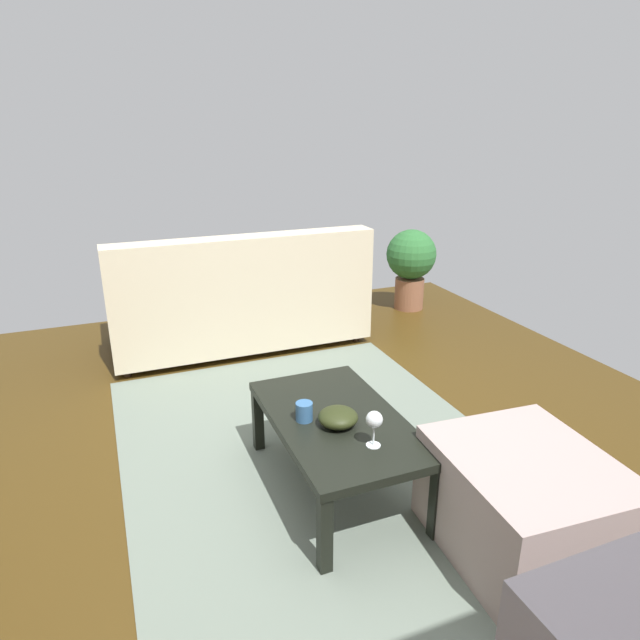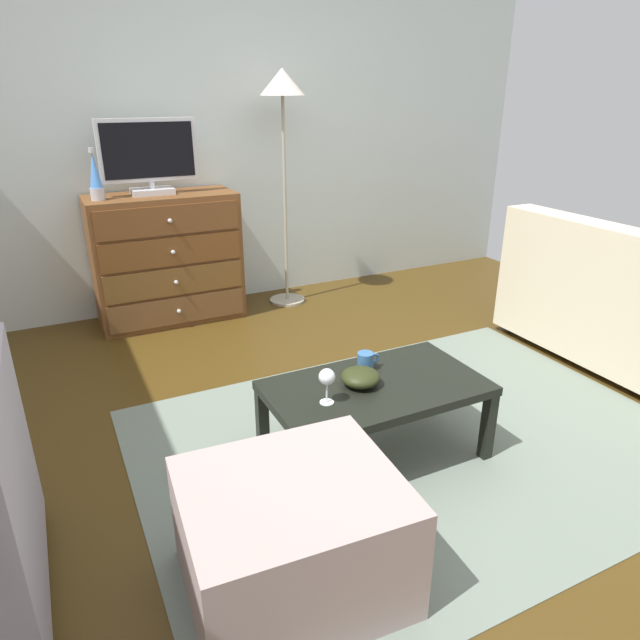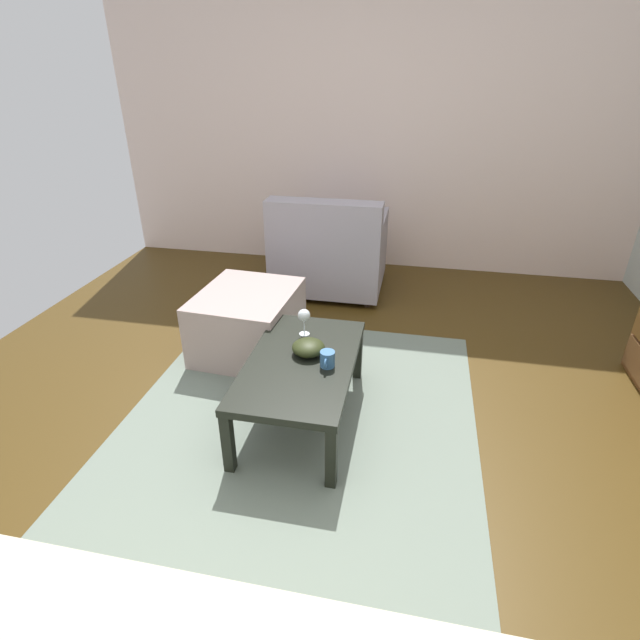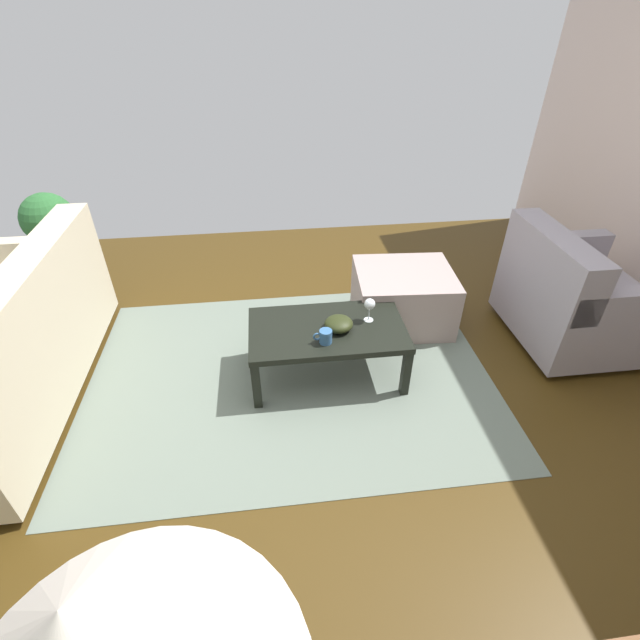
% 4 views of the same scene
% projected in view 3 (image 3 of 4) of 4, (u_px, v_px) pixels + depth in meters
% --- Properties ---
extents(ground_plane, '(5.56, 5.01, 0.05)m').
position_uv_depth(ground_plane, '(335.00, 430.00, 2.65)').
color(ground_plane, '#443010').
extents(wall_plain_left, '(0.12, 5.01, 2.67)m').
position_uv_depth(wall_plain_left, '(388.00, 117.00, 4.22)').
color(wall_plain_left, beige).
rests_on(wall_plain_left, ground_plane).
extents(area_rug, '(2.60, 1.90, 0.01)m').
position_uv_depth(area_rug, '(290.00, 446.00, 2.50)').
color(area_rug, slate).
rests_on(area_rug, ground_plane).
extents(coffee_table, '(0.97, 0.55, 0.37)m').
position_uv_depth(coffee_table, '(301.00, 367.00, 2.56)').
color(coffee_table, black).
rests_on(coffee_table, ground_plane).
extents(wine_glass, '(0.07, 0.07, 0.16)m').
position_uv_depth(wine_glass, '(304.00, 316.00, 2.72)').
color(wine_glass, silver).
rests_on(wine_glass, coffee_table).
extents(mug, '(0.11, 0.08, 0.08)m').
position_uv_depth(mug, '(327.00, 359.00, 2.46)').
color(mug, '#356396').
rests_on(mug, coffee_table).
extents(bowl_decorative, '(0.17, 0.17, 0.08)m').
position_uv_depth(bowl_decorative, '(308.00, 347.00, 2.57)').
color(bowl_decorative, '#272E14').
rests_on(bowl_decorative, coffee_table).
extents(armchair, '(0.80, 0.90, 0.83)m').
position_uv_depth(armchair, '(329.00, 252.00, 4.09)').
color(armchair, '#332319').
rests_on(armchair, ground_plane).
extents(ottoman, '(0.74, 0.65, 0.43)m').
position_uv_depth(ottoman, '(248.00, 322.00, 3.26)').
color(ottoman, '#A48F8B').
rests_on(ottoman, ground_plane).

